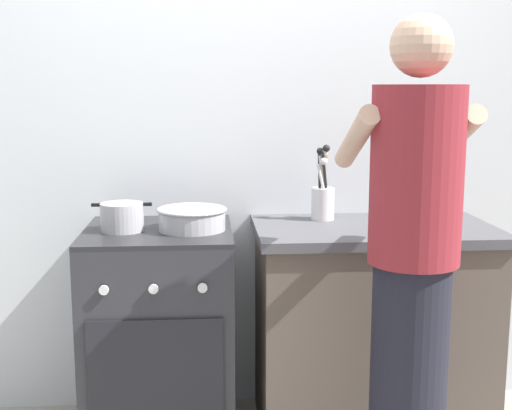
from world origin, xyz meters
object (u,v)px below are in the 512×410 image
at_px(pot, 122,217).
at_px(mixing_bowl, 192,218).
at_px(utensil_crock, 323,197).
at_px(oil_bottle, 429,207).
at_px(stove_range, 161,334).
at_px(person, 412,274).

height_order(pot, mixing_bowl, pot).
xyz_separation_m(pot, utensil_crock, (0.85, 0.18, 0.04)).
relative_size(mixing_bowl, oil_bottle, 1.31).
distance_m(pot, oil_bottle, 1.25).
relative_size(stove_range, oil_bottle, 4.16).
relative_size(oil_bottle, person, 0.13).
bearing_deg(person, oil_bottle, 66.76).
bearing_deg(stove_range, person, -34.47).
bearing_deg(pot, person, -29.65).
height_order(pot, person, person).
relative_size(pot, mixing_bowl, 0.84).
distance_m(stove_range, pot, 0.53).
bearing_deg(stove_range, mixing_bowl, -9.76).
distance_m(stove_range, person, 1.14).
relative_size(stove_range, pot, 3.76).
xyz_separation_m(mixing_bowl, utensil_crock, (0.57, 0.18, 0.05)).
bearing_deg(oil_bottle, utensil_crock, 152.22).
height_order(pot, utensil_crock, utensil_crock).
bearing_deg(utensil_crock, mixing_bowl, -162.58).
bearing_deg(mixing_bowl, pot, 179.77).
bearing_deg(stove_range, pot, -170.69).
bearing_deg(mixing_bowl, oil_bottle, -2.05).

